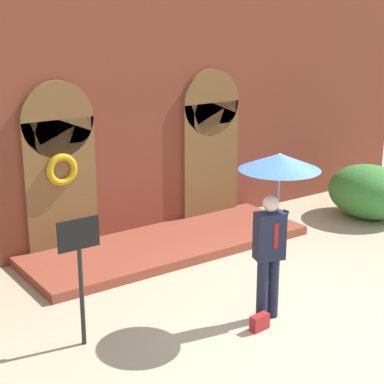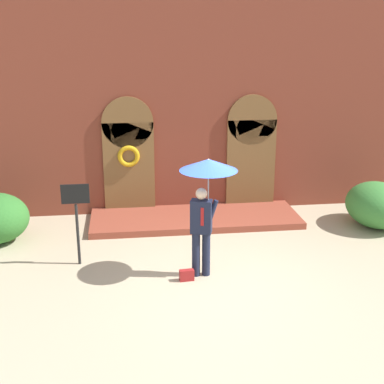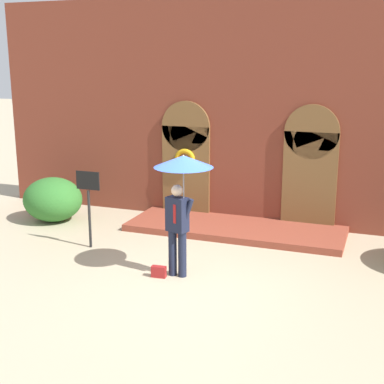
# 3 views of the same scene
# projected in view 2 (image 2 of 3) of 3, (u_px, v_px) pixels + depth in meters

# --- Properties ---
(ground_plane) EXTENTS (80.00, 80.00, 0.00)m
(ground_plane) POSITION_uv_depth(u_px,v_px,m) (216.00, 275.00, 10.58)
(ground_plane) COLOR tan
(building_facade) EXTENTS (14.00, 2.30, 5.60)m
(building_facade) POSITION_uv_depth(u_px,v_px,m) (190.00, 109.00, 13.71)
(building_facade) COLOR brown
(building_facade) RESTS_ON ground
(person_with_umbrella) EXTENTS (1.10, 1.10, 2.36)m
(person_with_umbrella) POSITION_uv_depth(u_px,v_px,m) (207.00, 182.00, 10.03)
(person_with_umbrella) COLOR #191E33
(person_with_umbrella) RESTS_ON ground
(handbag) EXTENTS (0.29, 0.15, 0.22)m
(handbag) POSITION_uv_depth(u_px,v_px,m) (187.00, 275.00, 10.33)
(handbag) COLOR maroon
(handbag) RESTS_ON ground
(sign_post) EXTENTS (0.56, 0.06, 1.72)m
(sign_post) POSITION_uv_depth(u_px,v_px,m) (76.00, 211.00, 10.74)
(sign_post) COLOR black
(sign_post) RESTS_ON ground
(shrub_right) EXTENTS (1.47, 1.76, 1.09)m
(shrub_right) POSITION_uv_depth(u_px,v_px,m) (377.00, 205.00, 13.02)
(shrub_right) COLOR #387A33
(shrub_right) RESTS_ON ground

